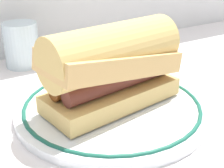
# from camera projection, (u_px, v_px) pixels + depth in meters

# --- Properties ---
(ground_plane) EXTENTS (1.50, 1.50, 0.00)m
(ground_plane) POSITION_uv_depth(u_px,v_px,m) (128.00, 120.00, 0.46)
(ground_plane) COLOR silver
(plate) EXTENTS (0.29, 0.29, 0.01)m
(plate) POSITION_uv_depth(u_px,v_px,m) (112.00, 107.00, 0.48)
(plate) COLOR white
(plate) RESTS_ON ground_plane
(sausage_sandwich) EXTENTS (0.21, 0.11, 0.12)m
(sausage_sandwich) POSITION_uv_depth(u_px,v_px,m) (112.00, 65.00, 0.45)
(sausage_sandwich) COLOR tan
(sausage_sandwich) RESTS_ON plate
(drinking_glass) EXTENTS (0.07, 0.07, 0.09)m
(drinking_glass) POSITION_uv_depth(u_px,v_px,m) (22.00, 48.00, 0.64)
(drinking_glass) COLOR silver
(drinking_glass) RESTS_ON ground_plane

